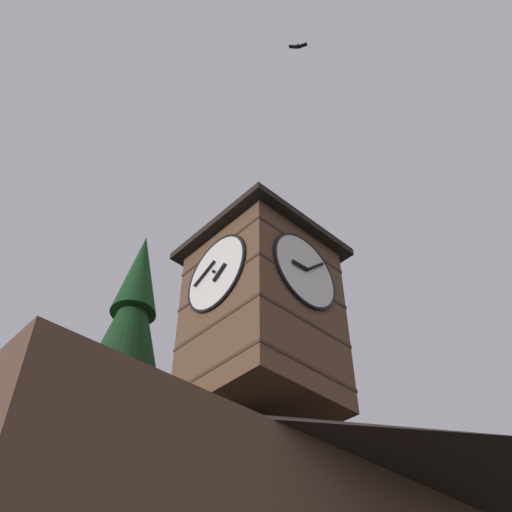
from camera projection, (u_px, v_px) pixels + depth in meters
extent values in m
pyramid|color=#2D231E|center=(236.00, 474.00, 14.39)|extent=(15.61, 10.71, 3.27)
cube|color=brown|center=(262.00, 328.00, 17.55)|extent=(3.66, 3.66, 5.75)
cube|color=#432E20|center=(263.00, 393.00, 16.08)|extent=(3.70, 3.70, 0.10)
cube|color=#432E20|center=(262.00, 349.00, 17.05)|extent=(3.70, 3.70, 0.10)
cube|color=#432E20|center=(262.00, 309.00, 18.01)|extent=(3.70, 3.70, 0.10)
cube|color=#432E20|center=(262.00, 274.00, 18.97)|extent=(3.70, 3.70, 0.10)
cylinder|color=white|center=(305.00, 271.00, 17.26)|extent=(2.51, 0.10, 2.51)
torus|color=black|center=(305.00, 271.00, 17.24)|extent=(2.61, 0.10, 2.61)
cube|color=black|center=(300.00, 265.00, 17.03)|extent=(0.63, 0.04, 0.16)
cube|color=black|center=(315.00, 267.00, 17.63)|extent=(0.82, 0.04, 0.75)
sphere|color=black|center=(308.00, 269.00, 17.20)|extent=(0.10, 0.10, 0.10)
cylinder|color=white|center=(216.00, 273.00, 17.33)|extent=(0.10, 2.51, 2.51)
torus|color=black|center=(216.00, 273.00, 17.31)|extent=(0.10, 2.61, 2.61)
cube|color=black|center=(219.00, 272.00, 17.01)|extent=(0.04, 0.58, 0.46)
cube|color=black|center=(204.00, 274.00, 17.67)|extent=(0.04, 0.97, 0.50)
sphere|color=black|center=(213.00, 271.00, 17.27)|extent=(0.10, 0.10, 0.10)
cube|color=black|center=(261.00, 254.00, 19.55)|extent=(4.36, 4.36, 0.25)
cylinder|color=tan|center=(261.00, 236.00, 20.11)|extent=(2.28, 2.28, 1.40)
cylinder|color=#2D2319|center=(261.00, 246.00, 19.79)|extent=(2.34, 2.34, 0.10)
cylinder|color=#2D2319|center=(261.00, 236.00, 20.11)|extent=(2.34, 2.34, 0.10)
cylinder|color=#2D2319|center=(261.00, 227.00, 20.42)|extent=(2.34, 2.34, 0.10)
cone|color=#2D3847|center=(261.00, 209.00, 21.04)|extent=(2.58, 2.58, 1.38)
sphere|color=#384251|center=(261.00, 194.00, 21.57)|extent=(0.16, 0.16, 0.16)
cone|color=#1B301E|center=(101.00, 494.00, 17.63)|extent=(4.60, 4.60, 5.39)
cone|color=#17351E|center=(115.00, 416.00, 19.33)|extent=(3.65, 3.65, 4.17)
cone|color=#173B1B|center=(131.00, 323.00, 21.86)|extent=(2.71, 2.71, 5.43)
cone|color=#173F1B|center=(140.00, 273.00, 23.51)|extent=(1.76, 1.76, 4.04)
cone|color=black|center=(358.00, 488.00, 23.89)|extent=(1.78, 1.78, 2.29)
ellipsoid|color=black|center=(298.00, 46.00, 21.64)|extent=(0.22, 0.20, 0.11)
cube|color=black|center=(293.00, 47.00, 21.66)|extent=(0.31, 0.35, 0.16)
cube|color=black|center=(303.00, 45.00, 21.63)|extent=(0.31, 0.35, 0.16)
ellipsoid|color=black|center=(262.00, 197.00, 27.76)|extent=(0.21, 0.24, 0.12)
cube|color=black|center=(265.00, 197.00, 27.78)|extent=(0.30, 0.26, 0.09)
cube|color=black|center=(260.00, 196.00, 27.74)|extent=(0.30, 0.26, 0.09)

